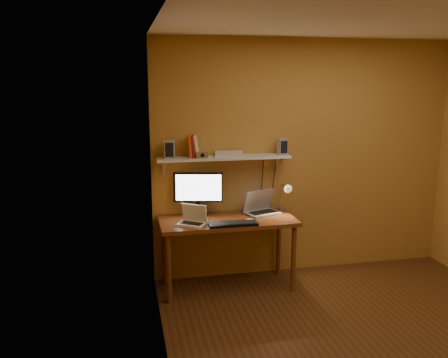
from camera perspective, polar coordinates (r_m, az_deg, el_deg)
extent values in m
cube|color=#533215|center=(4.42, 17.12, -18.15)|extent=(3.40, 3.20, 0.02)
cube|color=silver|center=(3.87, 19.60, 17.89)|extent=(3.40, 3.20, 0.02)
cube|color=#B67437|center=(5.36, 9.66, 2.48)|extent=(3.40, 0.02, 2.60)
cube|color=#B67437|center=(3.42, -7.35, -2.80)|extent=(0.02, 3.20, 2.60)
cube|color=brown|center=(4.91, 0.45, -5.07)|extent=(1.40, 0.60, 0.04)
cylinder|color=brown|center=(4.72, -6.66, -10.71)|extent=(0.05, 0.05, 0.71)
cylinder|color=brown|center=(4.99, 8.35, -9.48)|extent=(0.05, 0.05, 0.71)
cylinder|color=brown|center=(5.16, -7.18, -8.69)|extent=(0.05, 0.05, 0.71)
cylinder|color=brown|center=(5.41, 6.58, -7.70)|extent=(0.05, 0.05, 0.71)
cube|color=silver|center=(4.94, -0.02, 2.59)|extent=(1.40, 0.25, 0.02)
cube|color=silver|center=(4.98, -7.28, 1.37)|extent=(0.03, 0.03, 0.18)
cube|color=silver|center=(5.23, 6.39, 1.89)|extent=(0.03, 0.03, 0.18)
cylinder|color=black|center=(5.03, -3.12, -4.32)|extent=(0.26, 0.26, 0.02)
cube|color=black|center=(5.01, -3.13, -3.43)|extent=(0.06, 0.05, 0.16)
cube|color=black|center=(4.96, -3.16, -1.01)|extent=(0.51, 0.14, 0.32)
cube|color=white|center=(4.94, -3.13, -1.05)|extent=(0.46, 0.10, 0.28)
cube|color=#96989E|center=(5.10, 4.68, -4.11)|extent=(0.41, 0.34, 0.02)
cube|color=black|center=(5.09, 4.68, -3.99)|extent=(0.32, 0.22, 0.00)
cube|color=#96989E|center=(5.13, 4.17, -2.55)|extent=(0.36, 0.20, 0.24)
cube|color=#162146|center=(5.13, 4.17, -2.55)|extent=(0.31, 0.17, 0.20)
cube|color=silver|center=(4.71, -3.94, -5.45)|extent=(0.32, 0.30, 0.02)
cube|color=black|center=(4.70, -3.95, -5.33)|extent=(0.24, 0.21, 0.00)
cube|color=silver|center=(4.74, -3.56, -4.07)|extent=(0.24, 0.19, 0.18)
cube|color=black|center=(4.74, -3.56, -4.07)|extent=(0.21, 0.16, 0.15)
cube|color=black|center=(4.70, 1.09, -5.43)|extent=(0.49, 0.17, 0.03)
ellipsoid|color=silver|center=(4.81, 3.10, -4.96)|extent=(0.10, 0.07, 0.03)
cube|color=silver|center=(5.30, 6.88, -3.75)|extent=(0.05, 0.06, 0.08)
cylinder|color=silver|center=(5.26, 6.92, -2.18)|extent=(0.02, 0.02, 0.28)
cylinder|color=silver|center=(5.16, 7.25, -0.88)|extent=(0.01, 0.16, 0.01)
cone|color=silver|center=(5.08, 7.54, -1.08)|extent=(0.09, 0.09, 0.09)
sphere|color=#FFE0A5|center=(5.06, 7.62, -1.13)|extent=(0.04, 0.04, 0.04)
cube|color=#96989E|center=(4.85, -6.55, 3.59)|extent=(0.12, 0.12, 0.19)
cube|color=#96989E|center=(5.11, 7.01, 3.91)|extent=(0.10, 0.10, 0.17)
cube|color=#DE4214|center=(4.89, -4.03, 3.92)|extent=(0.07, 0.16, 0.22)
cube|color=maroon|center=(4.90, -3.67, 3.93)|extent=(0.08, 0.16, 0.22)
cube|color=#F8F0BE|center=(4.90, -3.31, 3.95)|extent=(0.09, 0.16, 0.22)
cube|color=silver|center=(4.82, -2.61, 2.90)|extent=(0.11, 0.04, 0.07)
cylinder|color=black|center=(4.80, -2.57, 2.86)|extent=(0.04, 0.03, 0.04)
cube|color=silver|center=(4.96, 0.58, 3.05)|extent=(0.32, 0.25, 0.05)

